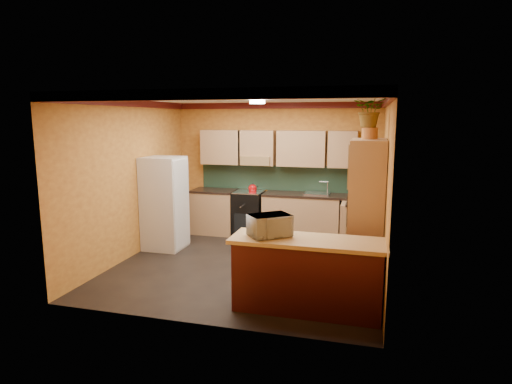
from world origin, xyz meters
TOP-DOWN VIEW (x-y plane):
  - room_shell at (0.02, 0.28)m, footprint 4.24×4.24m
  - base_cabinets_back at (0.12, 1.80)m, footprint 3.65×0.60m
  - countertop_back at (0.12, 1.80)m, footprint 3.65×0.62m
  - stove at (-0.50, 1.80)m, footprint 0.58×0.58m
  - kettle at (-0.40, 1.75)m, footprint 0.19×0.19m
  - sink at (0.90, 1.80)m, footprint 0.48×0.40m
  - base_cabinets_right at (1.80, 1.29)m, footprint 0.60×0.80m
  - countertop_right at (1.80, 1.29)m, footprint 0.62×0.80m
  - fridge at (-1.75, 0.54)m, footprint 0.68×0.66m
  - pantry at (1.85, -0.30)m, footprint 0.48×0.90m
  - fern_pot at (1.85, -0.25)m, footprint 0.22×0.22m
  - fern at (1.85, -0.25)m, footprint 0.49×0.44m
  - breakfast_bar at (1.18, -1.41)m, footprint 1.80×0.55m
  - bar_top at (1.18, -1.41)m, footprint 1.90×0.65m
  - microwave at (0.70, -1.41)m, footprint 0.60×0.58m

SIDE VIEW (x-z plane):
  - base_cabinets_back at x=0.12m, z-range 0.00..0.88m
  - base_cabinets_right at x=1.80m, z-range 0.00..0.88m
  - breakfast_bar at x=1.18m, z-range 0.00..0.88m
  - stove at x=-0.50m, z-range 0.00..0.91m
  - fridge at x=-1.75m, z-range 0.00..1.70m
  - countertop_back at x=0.12m, z-range 0.88..0.92m
  - countertop_right at x=1.80m, z-range 0.88..0.92m
  - bar_top at x=1.18m, z-range 0.88..0.93m
  - sink at x=0.90m, z-range 0.92..0.95m
  - kettle at x=-0.40m, z-range 0.91..1.09m
  - pantry at x=1.85m, z-range 0.00..2.10m
  - microwave at x=0.70m, z-range 0.93..1.21m
  - room_shell at x=0.02m, z-range 0.73..3.45m
  - fern_pot at x=1.85m, z-range 2.10..2.26m
  - fern at x=1.85m, z-range 2.26..2.75m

